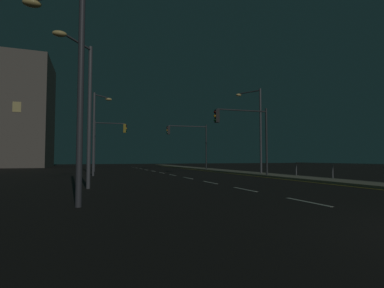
{
  "coord_description": "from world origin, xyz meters",
  "views": [
    {
      "loc": [
        -6.67,
        -2.55,
        1.41
      ],
      "look_at": [
        0.83,
        18.45,
        2.54
      ],
      "focal_mm": 26.83,
      "sensor_mm": 36.0,
      "label": 1
    }
  ],
  "objects_px": {
    "traffic_light_far_center": "(109,136)",
    "street_lamp_median": "(84,99)",
    "street_lamp_far_end": "(70,71)",
    "traffic_light_far_left": "(244,127)",
    "street_lamp_corner": "(97,126)",
    "street_lamp_across_street": "(256,122)",
    "traffic_light_mid_right": "(189,137)"
  },
  "relations": [
    {
      "from": "traffic_light_far_center",
      "to": "street_lamp_median",
      "type": "relative_size",
      "value": 0.81
    },
    {
      "from": "traffic_light_far_center",
      "to": "street_lamp_far_end",
      "type": "xyz_separation_m",
      "value": [
        -2.49,
        -22.95,
        0.2
      ]
    },
    {
      "from": "street_lamp_median",
      "to": "street_lamp_far_end",
      "type": "bearing_deg",
      "value": -93.74
    },
    {
      "from": "traffic_light_far_center",
      "to": "traffic_light_far_left",
      "type": "xyz_separation_m",
      "value": [
        9.07,
        -13.15,
        -0.02
      ]
    },
    {
      "from": "traffic_light_far_center",
      "to": "street_lamp_corner",
      "type": "relative_size",
      "value": 0.81
    },
    {
      "from": "street_lamp_across_street",
      "to": "street_lamp_median",
      "type": "height_order",
      "value": "street_lamp_across_street"
    },
    {
      "from": "traffic_light_far_left",
      "to": "street_lamp_corner",
      "type": "distance_m",
      "value": 11.92
    },
    {
      "from": "traffic_light_far_left",
      "to": "street_lamp_corner",
      "type": "bearing_deg",
      "value": 151.19
    },
    {
      "from": "traffic_light_far_center",
      "to": "street_lamp_corner",
      "type": "xyz_separation_m",
      "value": [
        -1.37,
        -7.41,
        0.29
      ]
    },
    {
      "from": "street_lamp_median",
      "to": "traffic_light_far_left",
      "type": "bearing_deg",
      "value": 24.12
    },
    {
      "from": "traffic_light_far_center",
      "to": "street_lamp_corner",
      "type": "bearing_deg",
      "value": -100.51
    },
    {
      "from": "street_lamp_median",
      "to": "street_lamp_across_street",
      "type": "bearing_deg",
      "value": 28.23
    },
    {
      "from": "street_lamp_across_street",
      "to": "street_lamp_corner",
      "type": "relative_size",
      "value": 1.07
    },
    {
      "from": "traffic_light_far_center",
      "to": "street_lamp_across_street",
      "type": "xyz_separation_m",
      "value": [
        11.69,
        -10.74,
        0.74
      ]
    },
    {
      "from": "street_lamp_across_street",
      "to": "street_lamp_corner",
      "type": "bearing_deg",
      "value": 165.7
    },
    {
      "from": "street_lamp_far_end",
      "to": "street_lamp_corner",
      "type": "distance_m",
      "value": 15.58
    },
    {
      "from": "traffic_light_far_center",
      "to": "street_lamp_median",
      "type": "distance_m",
      "value": 18.32
    },
    {
      "from": "street_lamp_corner",
      "to": "traffic_light_far_left",
      "type": "bearing_deg",
      "value": -28.81
    },
    {
      "from": "traffic_light_mid_right",
      "to": "traffic_light_far_center",
      "type": "distance_m",
      "value": 9.03
    },
    {
      "from": "traffic_light_mid_right",
      "to": "street_lamp_across_street",
      "type": "xyz_separation_m",
      "value": [
        2.68,
        -10.15,
        0.66
      ]
    },
    {
      "from": "street_lamp_far_end",
      "to": "street_lamp_corner",
      "type": "height_order",
      "value": "street_lamp_corner"
    },
    {
      "from": "traffic_light_far_center",
      "to": "traffic_light_far_left",
      "type": "height_order",
      "value": "traffic_light_far_center"
    },
    {
      "from": "street_lamp_far_end",
      "to": "street_lamp_across_street",
      "type": "bearing_deg",
      "value": 40.72
    },
    {
      "from": "traffic_light_far_center",
      "to": "street_lamp_median",
      "type": "height_order",
      "value": "street_lamp_median"
    },
    {
      "from": "traffic_light_far_left",
      "to": "street_lamp_corner",
      "type": "height_order",
      "value": "street_lamp_corner"
    },
    {
      "from": "traffic_light_far_left",
      "to": "street_lamp_far_end",
      "type": "distance_m",
      "value": 15.15
    },
    {
      "from": "traffic_light_far_center",
      "to": "street_lamp_across_street",
      "type": "bearing_deg",
      "value": -42.56
    },
    {
      "from": "street_lamp_across_street",
      "to": "street_lamp_far_end",
      "type": "bearing_deg",
      "value": -139.28
    },
    {
      "from": "street_lamp_far_end",
      "to": "street_lamp_median",
      "type": "height_order",
      "value": "street_lamp_median"
    },
    {
      "from": "traffic_light_mid_right",
      "to": "street_lamp_corner",
      "type": "height_order",
      "value": "street_lamp_corner"
    },
    {
      "from": "street_lamp_far_end",
      "to": "street_lamp_corner",
      "type": "xyz_separation_m",
      "value": [
        1.11,
        15.54,
        0.08
      ]
    },
    {
      "from": "traffic_light_far_left",
      "to": "street_lamp_median",
      "type": "bearing_deg",
      "value": -155.88
    }
  ]
}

